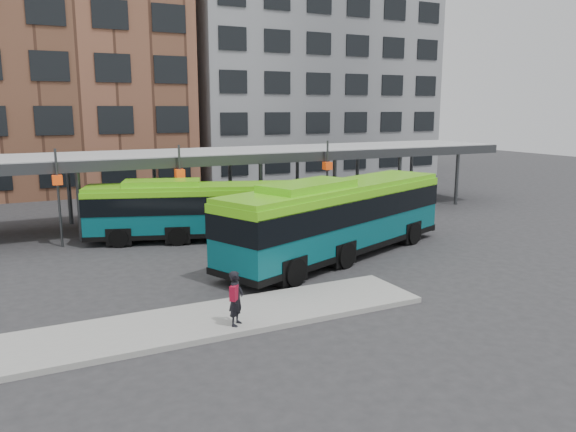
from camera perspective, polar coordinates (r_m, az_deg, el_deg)
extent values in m
plane|color=#28282B|center=(23.09, 3.29, -5.95)|extent=(120.00, 120.00, 0.00)
cube|color=gray|center=(18.30, -7.22, -10.33)|extent=(14.00, 3.00, 0.18)
cube|color=#999B9E|center=(34.09, -7.62, 6.29)|extent=(40.00, 6.00, 0.35)
cube|color=#383A3D|center=(31.29, -5.81, 5.65)|extent=(40.00, 0.15, 0.55)
cylinder|color=#383A3D|center=(30.18, -20.43, 1.09)|extent=(0.24, 0.24, 3.80)
cylinder|color=#383A3D|center=(35.10, -21.35, 2.32)|extent=(0.24, 0.24, 3.80)
cylinder|color=#383A3D|center=(31.08, -11.25, 1.84)|extent=(0.24, 0.24, 3.80)
cylinder|color=#383A3D|center=(35.88, -13.38, 2.95)|extent=(0.24, 0.24, 3.80)
cylinder|color=#383A3D|center=(32.73, -2.78, 2.49)|extent=(0.24, 0.24, 3.80)
cylinder|color=#383A3D|center=(37.32, -5.89, 3.49)|extent=(0.24, 0.24, 3.80)
cylinder|color=#383A3D|center=(35.03, 4.73, 3.02)|extent=(0.24, 0.24, 3.80)
cylinder|color=#383A3D|center=(39.35, 0.95, 3.92)|extent=(0.24, 0.24, 3.80)
cylinder|color=#383A3D|center=(37.84, 11.24, 3.44)|extent=(0.24, 0.24, 3.80)
cylinder|color=#383A3D|center=(41.88, 7.05, 4.27)|extent=(0.24, 0.24, 3.80)
cylinder|color=#383A3D|center=(41.08, 16.78, 3.76)|extent=(0.24, 0.24, 3.80)
cylinder|color=#383A3D|center=(44.82, 12.41, 4.53)|extent=(0.24, 0.24, 3.80)
cylinder|color=#383A3D|center=(29.23, -22.26, 1.66)|extent=(0.12, 0.12, 4.80)
cube|color=#DA3F0C|center=(29.11, -22.39, 3.40)|extent=(0.45, 0.45, 0.45)
cylinder|color=#383A3D|center=(30.25, -10.88, 2.56)|extent=(0.12, 0.12, 4.80)
cube|color=#DA3F0C|center=(30.13, -10.94, 4.26)|extent=(0.45, 0.45, 0.45)
cylinder|color=#383A3D|center=(33.77, 4.00, 3.59)|extent=(0.12, 0.12, 4.80)
cube|color=#DA3F0C|center=(33.67, 4.02, 5.11)|extent=(0.45, 0.45, 0.45)
cube|color=brown|center=(51.33, -26.20, 14.65)|extent=(26.00, 14.00, 22.00)
cube|color=slate|center=(57.94, 1.36, 14.19)|extent=(24.00, 14.00, 20.00)
cube|color=#074F57|center=(25.47, 5.18, -0.29)|extent=(13.27, 7.45, 2.75)
cube|color=black|center=(25.37, 5.20, 0.92)|extent=(13.35, 7.53, 1.04)
cube|color=#65CA14|center=(25.23, 5.24, 3.01)|extent=(13.23, 7.35, 0.22)
cube|color=#65CA14|center=(23.48, 2.05, 3.01)|extent=(4.82, 3.47, 0.38)
cube|color=black|center=(25.74, 5.14, -3.01)|extent=(13.36, 7.54, 0.26)
cylinder|color=black|center=(28.65, 12.56, -1.73)|extent=(1.14, 0.71, 1.10)
cylinder|color=black|center=(30.00, 8.09, -1.01)|extent=(1.14, 0.71, 1.10)
cylinder|color=black|center=(23.94, 5.83, -4.01)|extent=(1.14, 0.71, 1.10)
cylinder|color=black|center=(25.54, 0.95, -3.00)|extent=(1.14, 0.71, 1.10)
cylinder|color=black|center=(21.44, 0.63, -5.73)|extent=(1.14, 0.71, 1.10)
cylinder|color=black|center=(23.22, -4.38, -4.45)|extent=(1.14, 0.71, 1.10)
cube|color=#074F57|center=(29.08, -8.87, 0.52)|extent=(11.47, 5.83, 2.36)
cube|color=black|center=(29.00, -8.90, 1.43)|extent=(11.53, 5.90, 0.90)
cube|color=#65CA14|center=(28.88, -8.95, 3.00)|extent=(11.44, 5.74, 0.19)
cube|color=#65CA14|center=(28.95, -12.70, 3.26)|extent=(4.11, 2.81, 0.33)
cube|color=black|center=(29.29, -8.81, -1.53)|extent=(11.54, 5.90, 0.23)
cylinder|color=black|center=(28.35, -1.20, -1.76)|extent=(0.98, 0.57, 0.94)
cylinder|color=black|center=(30.58, -1.71, -0.82)|extent=(0.98, 0.57, 0.94)
cylinder|color=black|center=(28.21, -11.14, -2.03)|extent=(0.98, 0.57, 0.94)
cylinder|color=black|center=(30.45, -10.92, -1.07)|extent=(0.98, 0.57, 0.94)
cylinder|color=black|center=(28.51, -16.82, -2.16)|extent=(0.98, 0.57, 0.94)
cylinder|color=black|center=(30.73, -16.19, -1.20)|extent=(0.98, 0.57, 0.94)
imported|color=black|center=(17.24, -5.29, -8.31)|extent=(0.72, 0.73, 1.70)
cube|color=maroon|center=(17.01, -5.52, -7.78)|extent=(0.35, 0.36, 0.45)
imported|color=slate|center=(38.43, 9.06, 1.47)|extent=(1.86, 0.83, 0.95)
imported|color=slate|center=(38.74, 9.69, 1.56)|extent=(1.71, 0.83, 0.99)
imported|color=slate|center=(39.58, 10.03, 1.71)|extent=(1.89, 0.97, 0.95)
imported|color=slate|center=(39.73, 10.97, 1.78)|extent=(1.78, 0.93, 1.03)
imported|color=slate|center=(40.73, 12.44, 1.90)|extent=(1.89, 0.76, 0.97)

